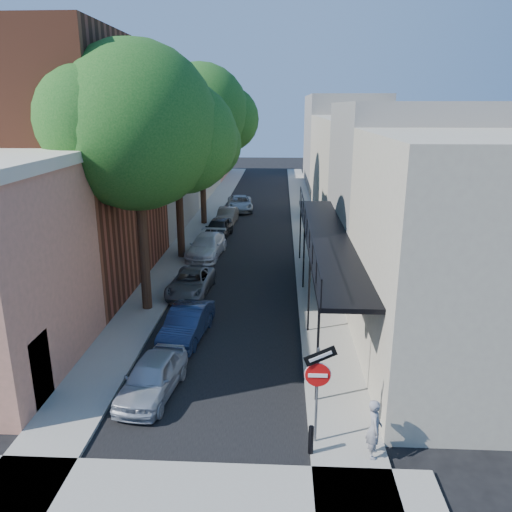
# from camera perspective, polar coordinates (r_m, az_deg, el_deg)

# --- Properties ---
(ground) EXTENTS (160.00, 160.00, 0.00)m
(ground) POSITION_cam_1_polar(r_m,az_deg,el_deg) (13.91, -7.15, -22.70)
(ground) COLOR black
(ground) RESTS_ON ground
(road_surface) EXTENTS (6.00, 64.00, 0.01)m
(road_surface) POSITION_cam_1_polar(r_m,az_deg,el_deg) (41.56, -0.12, 4.52)
(road_surface) COLOR black
(road_surface) RESTS_ON ground
(sidewalk_left) EXTENTS (2.00, 64.00, 0.12)m
(sidewalk_left) POSITION_cam_1_polar(r_m,az_deg,el_deg) (41.94, -5.60, 4.63)
(sidewalk_left) COLOR gray
(sidewalk_left) RESTS_ON ground
(sidewalk_right) EXTENTS (2.00, 64.00, 0.12)m
(sidewalk_right) POSITION_cam_1_polar(r_m,az_deg,el_deg) (41.53, 5.42, 4.51)
(sidewalk_right) COLOR gray
(sidewalk_right) RESTS_ON ground
(sidewalk_cross) EXTENTS (12.00, 2.00, 0.12)m
(sidewalk_cross) POSITION_cam_1_polar(r_m,az_deg,el_deg) (13.13, -7.97, -25.24)
(sidewalk_cross) COLOR gray
(sidewalk_cross) RESTS_ON ground
(buildings_left) EXTENTS (10.10, 59.10, 12.00)m
(buildings_left) POSITION_cam_1_polar(r_m,az_deg,el_deg) (41.13, -13.51, 10.90)
(buildings_left) COLOR tan
(buildings_left) RESTS_ON ground
(buildings_right) EXTENTS (9.80, 55.00, 10.00)m
(buildings_right) POSITION_cam_1_polar(r_m,az_deg,el_deg) (40.86, 12.74, 10.18)
(buildings_right) COLOR #B3AD94
(buildings_right) RESTS_ON ground
(sign_post) EXTENTS (0.89, 0.17, 2.99)m
(sign_post) POSITION_cam_1_polar(r_m,az_deg,el_deg) (13.41, 7.08, -13.74)
(sign_post) COLOR #595B60
(sign_post) RESTS_ON ground
(bollard) EXTENTS (0.14, 0.14, 0.80)m
(bollard) POSITION_cam_1_polar(r_m,az_deg,el_deg) (13.85, 6.29, -20.15)
(bollard) COLOR black
(bollard) RESTS_ON sidewalk_right
(oak_near) EXTENTS (7.48, 6.80, 11.42)m
(oak_near) POSITION_cam_1_polar(r_m,az_deg,el_deg) (21.55, -12.26, 13.90)
(oak_near) COLOR black
(oak_near) RESTS_ON ground
(oak_mid) EXTENTS (6.60, 6.00, 10.20)m
(oak_mid) POSITION_cam_1_polar(r_m,az_deg,el_deg) (29.37, -8.23, 13.16)
(oak_mid) COLOR black
(oak_mid) RESTS_ON ground
(oak_far) EXTENTS (7.70, 7.00, 11.90)m
(oak_far) POSITION_cam_1_polar(r_m,az_deg,el_deg) (38.22, -5.58, 15.85)
(oak_far) COLOR black
(oak_far) RESTS_ON ground
(parked_car_a) EXTENTS (1.89, 3.79, 1.24)m
(parked_car_a) POSITION_cam_1_polar(r_m,az_deg,el_deg) (16.52, -11.78, -13.37)
(parked_car_a) COLOR #A0A7B1
(parked_car_a) RESTS_ON ground
(parked_car_b) EXTENTS (1.77, 3.95, 1.26)m
(parked_car_b) POSITION_cam_1_polar(r_m,az_deg,el_deg) (19.93, -7.92, -7.66)
(parked_car_b) COLOR #152141
(parked_car_b) RESTS_ON ground
(parked_car_c) EXTENTS (2.09, 4.17, 1.13)m
(parked_car_c) POSITION_cam_1_polar(r_m,az_deg,el_deg) (24.54, -7.45, -3.03)
(parked_car_c) COLOR slate
(parked_car_c) RESTS_ON ground
(parked_car_d) EXTENTS (2.26, 4.73, 1.33)m
(parked_car_d) POSITION_cam_1_polar(r_m,az_deg,el_deg) (30.45, -5.67, 1.15)
(parked_car_d) COLOR white
(parked_car_d) RESTS_ON ground
(parked_car_e) EXTENTS (1.90, 4.09, 1.36)m
(parked_car_e) POSITION_cam_1_polar(r_m,az_deg,el_deg) (34.82, -4.33, 3.19)
(parked_car_e) COLOR black
(parked_car_e) RESTS_ON ground
(parked_car_f) EXTENTS (1.52, 3.88, 1.26)m
(parked_car_f) POSITION_cam_1_polar(r_m,az_deg,el_deg) (38.88, -3.33, 4.57)
(parked_car_f) COLOR #6A6359
(parked_car_f) RESTS_ON ground
(parked_car_g) EXTENTS (2.59, 4.81, 1.28)m
(parked_car_g) POSITION_cam_1_polar(r_m,az_deg,el_deg) (43.94, -1.86, 6.02)
(parked_car_g) COLOR #8E97A0
(parked_car_g) RESTS_ON ground
(pedestrian) EXTENTS (0.41, 0.60, 1.61)m
(pedestrian) POSITION_cam_1_polar(r_m,az_deg,el_deg) (13.80, 13.36, -18.61)
(pedestrian) COLOR gray
(pedestrian) RESTS_ON sidewalk_right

